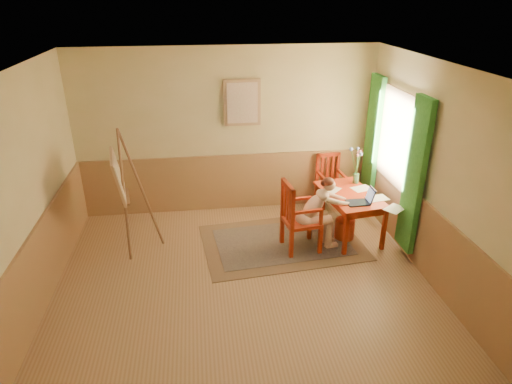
{
  "coord_description": "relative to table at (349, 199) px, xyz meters",
  "views": [
    {
      "loc": [
        -0.5,
        -4.95,
        3.58
      ],
      "look_at": [
        0.25,
        0.55,
        1.05
      ],
      "focal_mm": 31.24,
      "sensor_mm": 36.0,
      "label": 1
    }
  ],
  "objects": [
    {
      "name": "room",
      "position": [
        -1.77,
        -1.02,
        0.77
      ],
      "size": [
        5.04,
        4.54,
        2.84
      ],
      "color": "tan",
      "rests_on": "ground"
    },
    {
      "name": "wainscot",
      "position": [
        -1.77,
        -0.22,
        -0.13
      ],
      "size": [
        5.0,
        4.5,
        1.0
      ],
      "color": "#997149",
      "rests_on": "room"
    },
    {
      "name": "window",
      "position": [
        0.65,
        0.08,
        0.71
      ],
      "size": [
        0.12,
        2.01,
        2.2
      ],
      "color": "white",
      "rests_on": "room"
    },
    {
      "name": "wall_portrait",
      "position": [
        -1.52,
        1.18,
        1.27
      ],
      "size": [
        0.6,
        0.05,
        0.76
      ],
      "color": "tan",
      "rests_on": "room"
    },
    {
      "name": "rug",
      "position": [
        -1.07,
        -0.12,
        -0.62
      ],
      "size": [
        2.54,
        1.82,
        0.02
      ],
      "color": "#8C7251",
      "rests_on": "room"
    },
    {
      "name": "table",
      "position": [
        0.0,
        0.0,
        0.0
      ],
      "size": [
        0.88,
        1.29,
        0.72
      ],
      "color": "#B03013",
      "rests_on": "room"
    },
    {
      "name": "chair_left",
      "position": [
        -0.88,
        -0.33,
        -0.08
      ],
      "size": [
        0.56,
        0.54,
        1.09
      ],
      "color": "#B03013",
      "rests_on": "room"
    },
    {
      "name": "chair_back",
      "position": [
        -0.02,
        0.98,
        -0.14
      ],
      "size": [
        0.46,
        0.48,
        0.98
      ],
      "color": "#B03013",
      "rests_on": "room"
    },
    {
      "name": "figure",
      "position": [
        -0.58,
        -0.31,
        -0.01
      ],
      "size": [
        0.86,
        0.41,
        1.13
      ],
      "color": "beige",
      "rests_on": "room"
    },
    {
      "name": "laptop",
      "position": [
        0.06,
        -0.34,
        0.14
      ],
      "size": [
        0.38,
        0.23,
        0.23
      ],
      "color": "#1E2338",
      "rests_on": "table"
    },
    {
      "name": "papers",
      "position": [
        0.2,
        -0.13,
        0.09
      ],
      "size": [
        1.09,
        1.13,
        0.0
      ],
      "color": "white",
      "rests_on": "table"
    },
    {
      "name": "vase",
      "position": [
        0.22,
        0.4,
        0.36
      ],
      "size": [
        0.21,
        0.31,
        0.59
      ],
      "color": "#3F724C",
      "rests_on": "table"
    },
    {
      "name": "wastebasket",
      "position": [
        -0.07,
        -0.11,
        -0.47
      ],
      "size": [
        0.41,
        0.41,
        0.33
      ],
      "primitive_type": "cylinder",
      "rotation": [
        0.0,
        0.0,
        0.46
      ],
      "color": "#B84526",
      "rests_on": "room"
    },
    {
      "name": "easel",
      "position": [
        -3.38,
        0.03,
        0.49
      ],
      "size": [
        0.69,
        0.85,
        1.89
      ],
      "color": "brown",
      "rests_on": "room"
    }
  ]
}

